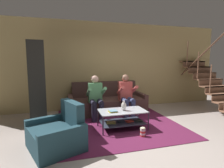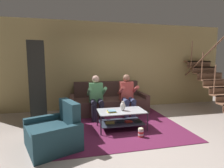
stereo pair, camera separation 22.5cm
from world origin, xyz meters
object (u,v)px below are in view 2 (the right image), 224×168
at_px(coffee_table, 121,117).
at_px(bookshelf, 37,91).
at_px(armchair, 55,133).
at_px(popcorn_tub, 141,132).
at_px(person_seated_left, 96,95).
at_px(person_seated_right, 127,94).
at_px(book_stack, 112,111).
at_px(vase, 123,106).
at_px(couch, 108,102).

height_order(coffee_table, bookshelf, bookshelf).
distance_m(bookshelf, armchair, 1.58).
relative_size(armchair, popcorn_tub, 5.71).
height_order(armchair, popcorn_tub, armchair).
bearing_deg(person_seated_left, armchair, -123.74).
relative_size(coffee_table, armchair, 0.93).
bearing_deg(person_seated_left, popcorn_tub, -62.83).
height_order(person_seated_left, armchair, person_seated_left).
xyz_separation_m(person_seated_right, armchair, (-1.89, -1.48, -0.40)).
bearing_deg(popcorn_tub, book_stack, 136.45).
relative_size(book_stack, popcorn_tub, 0.91).
distance_m(armchair, popcorn_tub, 1.74).
distance_m(vase, book_stack, 0.30).
xyz_separation_m(couch, coffee_table, (0.02, -1.44, -0.02)).
bearing_deg(vase, popcorn_tub, -66.63).
bearing_deg(armchair, vase, 21.35).
bearing_deg(person_seated_right, armchair, -141.94).
height_order(coffee_table, armchair, armchair).
bearing_deg(bookshelf, couch, 18.39).
distance_m(couch, person_seated_left, 0.80).
relative_size(couch, popcorn_tub, 11.47).
distance_m(person_seated_left, vase, 1.04).
bearing_deg(bookshelf, coffee_table, -21.41).
bearing_deg(armchair, coffee_table, 21.80).
bearing_deg(armchair, book_stack, 23.60).
relative_size(couch, book_stack, 12.55).
distance_m(person_seated_left, popcorn_tub, 1.72).
distance_m(person_seated_right, armchair, 2.44).
distance_m(couch, vase, 1.47).
bearing_deg(popcorn_tub, vase, 113.37).
distance_m(person_seated_left, armchair, 1.83).
distance_m(bookshelf, popcorn_tub, 2.74).
xyz_separation_m(person_seated_left, armchair, (-0.99, -1.48, -0.39)).
xyz_separation_m(coffee_table, bookshelf, (-2.00, 0.79, 0.56)).
height_order(couch, coffee_table, couch).
xyz_separation_m(person_seated_right, popcorn_tub, (-0.16, -1.45, -0.57)).
height_order(bookshelf, armchair, bookshelf).
distance_m(person_seated_right, vase, 0.99).
height_order(couch, armchair, couch).
distance_m(person_seated_right, bookshelf, 2.44).
xyz_separation_m(book_stack, bookshelf, (-1.75, 0.84, 0.39)).
distance_m(book_stack, bookshelf, 1.98).
distance_m(coffee_table, bookshelf, 2.23).
xyz_separation_m(book_stack, popcorn_tub, (0.52, -0.50, -0.36)).
relative_size(person_seated_left, armchair, 1.02).
height_order(person_seated_left, person_seated_right, person_seated_right).
bearing_deg(vase, book_stack, -168.96).
xyz_separation_m(person_seated_left, person_seated_right, (0.90, 0.00, 0.01)).
xyz_separation_m(person_seated_right, bookshelf, (-2.43, -0.11, 0.18)).
bearing_deg(person_seated_left, couch, 50.51).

